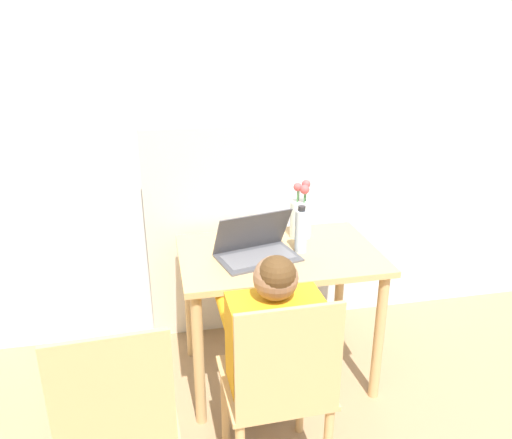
{
  "coord_description": "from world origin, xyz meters",
  "views": [
    {
      "loc": [
        -0.61,
        -0.46,
        1.73
      ],
      "look_at": [
        -0.17,
        1.67,
        0.89
      ],
      "focal_mm": 35.0,
      "sensor_mm": 36.0,
      "label": 1
    }
  ],
  "objects_px": {
    "laptop": "(256,247)",
    "water_bottle": "(301,230)",
    "person_seated": "(271,335)",
    "chair_occupied": "(279,389)",
    "flower_vase": "(301,215)",
    "chair_spare": "(119,421)"
  },
  "relations": [
    {
      "from": "chair_spare",
      "to": "water_bottle",
      "type": "xyz_separation_m",
      "value": [
        0.85,
        0.7,
        0.36
      ]
    },
    {
      "from": "chair_occupied",
      "to": "water_bottle",
      "type": "relative_size",
      "value": 3.78
    },
    {
      "from": "person_seated",
      "to": "flower_vase",
      "type": "distance_m",
      "value": 0.81
    },
    {
      "from": "chair_occupied",
      "to": "person_seated",
      "type": "height_order",
      "value": "person_seated"
    },
    {
      "from": "chair_spare",
      "to": "flower_vase",
      "type": "xyz_separation_m",
      "value": [
        0.9,
        0.88,
        0.37
      ]
    },
    {
      "from": "person_seated",
      "to": "water_bottle",
      "type": "height_order",
      "value": "person_seated"
    },
    {
      "from": "person_seated",
      "to": "flower_vase",
      "type": "relative_size",
      "value": 3.25
    },
    {
      "from": "person_seated",
      "to": "laptop",
      "type": "bearing_deg",
      "value": -96.08
    },
    {
      "from": "chair_spare",
      "to": "person_seated",
      "type": "xyz_separation_m",
      "value": [
        0.58,
        0.17,
        0.16
      ]
    },
    {
      "from": "chair_spare",
      "to": "flower_vase",
      "type": "bearing_deg",
      "value": -138.98
    },
    {
      "from": "flower_vase",
      "to": "person_seated",
      "type": "bearing_deg",
      "value": -114.51
    },
    {
      "from": "laptop",
      "to": "water_bottle",
      "type": "height_order",
      "value": "water_bottle"
    },
    {
      "from": "chair_occupied",
      "to": "laptop",
      "type": "relative_size",
      "value": 2.12
    },
    {
      "from": "chair_spare",
      "to": "water_bottle",
      "type": "height_order",
      "value": "water_bottle"
    },
    {
      "from": "chair_occupied",
      "to": "flower_vase",
      "type": "distance_m",
      "value": 0.96
    },
    {
      "from": "chair_occupied",
      "to": "chair_spare",
      "type": "height_order",
      "value": "same"
    },
    {
      "from": "flower_vase",
      "to": "water_bottle",
      "type": "bearing_deg",
      "value": -106.36
    },
    {
      "from": "water_bottle",
      "to": "chair_spare",
      "type": "bearing_deg",
      "value": -140.7
    },
    {
      "from": "person_seated",
      "to": "water_bottle",
      "type": "bearing_deg",
      "value": -118.22
    },
    {
      "from": "water_bottle",
      "to": "person_seated",
      "type": "bearing_deg",
      "value": -117.08
    },
    {
      "from": "flower_vase",
      "to": "laptop",
      "type": "bearing_deg",
      "value": -144.9
    },
    {
      "from": "chair_occupied",
      "to": "person_seated",
      "type": "relative_size",
      "value": 0.9
    }
  ]
}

